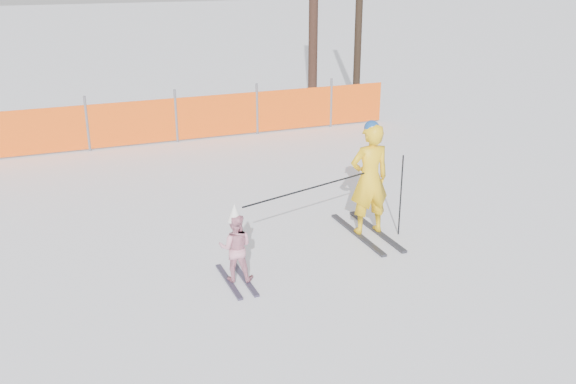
% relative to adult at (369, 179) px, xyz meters
% --- Properties ---
extents(ground, '(120.00, 120.00, 0.00)m').
position_rel_adult_xyz_m(ground, '(-1.46, -0.80, -0.91)').
color(ground, white).
rests_on(ground, ground).
extents(adult, '(0.65, 1.69, 1.83)m').
position_rel_adult_xyz_m(adult, '(0.00, 0.00, 0.00)').
color(adult, black).
rests_on(adult, ground).
extents(child, '(0.55, 1.04, 1.11)m').
position_rel_adult_xyz_m(child, '(-2.38, -0.74, -0.40)').
color(child, black).
rests_on(child, ground).
extents(ski_poles, '(2.73, 0.69, 1.30)m').
position_rel_adult_xyz_m(ski_poles, '(-0.59, -0.31, -0.02)').
color(ski_poles, black).
rests_on(ski_poles, ground).
extents(safety_fence, '(17.46, 0.06, 1.25)m').
position_rel_adult_xyz_m(safety_fence, '(-4.92, 6.44, -0.35)').
color(safety_fence, '#595960').
rests_on(safety_fence, ground).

